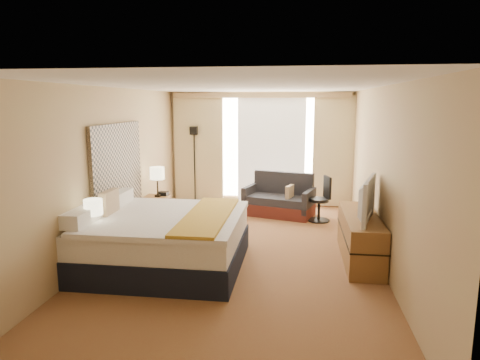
# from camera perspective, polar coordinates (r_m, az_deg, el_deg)

# --- Properties ---
(floor) EXTENTS (4.20, 7.00, 0.02)m
(floor) POSITION_cam_1_polar(r_m,az_deg,el_deg) (6.88, 0.05, -9.79)
(floor) COLOR maroon
(floor) RESTS_ON ground
(ceiling) EXTENTS (4.20, 7.00, 0.02)m
(ceiling) POSITION_cam_1_polar(r_m,az_deg,el_deg) (6.46, 0.06, 12.41)
(ceiling) COLOR silver
(ceiling) RESTS_ON wall_back
(wall_back) EXTENTS (4.20, 0.02, 2.60)m
(wall_back) POSITION_cam_1_polar(r_m,az_deg,el_deg) (9.99, 2.77, 4.20)
(wall_back) COLOR tan
(wall_back) RESTS_ON ground
(wall_front) EXTENTS (4.20, 0.02, 2.60)m
(wall_front) POSITION_cam_1_polar(r_m,az_deg,el_deg) (3.21, -8.53, -9.20)
(wall_front) COLOR tan
(wall_front) RESTS_ON ground
(wall_left) EXTENTS (0.02, 7.00, 2.60)m
(wall_left) POSITION_cam_1_polar(r_m,az_deg,el_deg) (7.13, -16.91, 1.29)
(wall_left) COLOR tan
(wall_left) RESTS_ON ground
(wall_right) EXTENTS (0.02, 7.00, 2.60)m
(wall_right) POSITION_cam_1_polar(r_m,az_deg,el_deg) (6.60, 18.43, 0.51)
(wall_right) COLOR tan
(wall_right) RESTS_ON ground
(headboard) EXTENTS (0.06, 1.85, 1.50)m
(headboard) POSITION_cam_1_polar(r_m,az_deg,el_deg) (7.30, -15.96, 1.38)
(headboard) COLOR black
(headboard) RESTS_ON wall_left
(nightstand_left) EXTENTS (0.45, 0.52, 0.55)m
(nightstand_left) POSITION_cam_1_polar(r_m,az_deg,el_deg) (6.36, -18.47, -9.41)
(nightstand_left) COLOR brown
(nightstand_left) RESTS_ON floor
(nightstand_right) EXTENTS (0.45, 0.52, 0.55)m
(nightstand_right) POSITION_cam_1_polar(r_m,az_deg,el_deg) (8.57, -11.12, -3.98)
(nightstand_right) COLOR brown
(nightstand_right) RESTS_ON floor
(media_dresser) EXTENTS (0.50, 1.80, 0.70)m
(media_dresser) POSITION_cam_1_polar(r_m,az_deg,el_deg) (6.78, 15.71, -7.37)
(media_dresser) COLOR brown
(media_dresser) RESTS_ON floor
(window) EXTENTS (2.30, 0.02, 2.30)m
(window) POSITION_cam_1_polar(r_m,az_deg,el_deg) (9.94, 4.20, 4.27)
(window) COLOR white
(window) RESTS_ON wall_back
(curtains) EXTENTS (4.12, 0.19, 2.56)m
(curtains) POSITION_cam_1_polar(r_m,az_deg,el_deg) (9.87, 2.70, 4.76)
(curtains) COLOR beige
(curtains) RESTS_ON floor
(bed) EXTENTS (2.27, 2.08, 1.10)m
(bed) POSITION_cam_1_polar(r_m,az_deg,el_deg) (6.37, -10.35, -7.77)
(bed) COLOR black
(bed) RESTS_ON floor
(loveseat) EXTENTS (1.57, 1.13, 0.89)m
(loveseat) POSITION_cam_1_polar(r_m,az_deg,el_deg) (9.13, 5.29, -2.83)
(loveseat) COLOR #4F1D16
(loveseat) RESTS_ON floor
(floor_lamp) EXTENTS (0.23, 0.23, 1.81)m
(floor_lamp) POSITION_cam_1_polar(r_m,az_deg,el_deg) (10.05, -6.12, 4.09)
(floor_lamp) COLOR black
(floor_lamp) RESTS_ON floor
(desk_chair) EXTENTS (0.45, 0.44, 0.91)m
(desk_chair) POSITION_cam_1_polar(r_m,az_deg,el_deg) (8.75, 10.81, -2.80)
(desk_chair) COLOR black
(desk_chair) RESTS_ON floor
(lamp_left) EXTENTS (0.25, 0.25, 0.53)m
(lamp_left) POSITION_cam_1_polar(r_m,az_deg,el_deg) (6.13, -18.98, -3.54)
(lamp_left) COLOR black
(lamp_left) RESTS_ON nightstand_left
(lamp_right) EXTENTS (0.28, 0.28, 0.58)m
(lamp_right) POSITION_cam_1_polar(r_m,az_deg,el_deg) (8.41, -10.99, 0.81)
(lamp_right) COLOR black
(lamp_right) RESTS_ON nightstand_right
(tissue_box) EXTENTS (0.15, 0.15, 0.11)m
(tissue_box) POSITION_cam_1_polar(r_m,az_deg,el_deg) (6.22, -17.63, -6.61)
(tissue_box) COLOR #87B8D2
(tissue_box) RESTS_ON nightstand_left
(telephone) EXTENTS (0.20, 0.16, 0.07)m
(telephone) POSITION_cam_1_polar(r_m,az_deg,el_deg) (8.59, -10.19, -1.78)
(telephone) COLOR black
(telephone) RESTS_ON nightstand_right
(television) EXTENTS (0.41, 1.06, 0.61)m
(television) POSITION_cam_1_polar(r_m,az_deg,el_deg) (6.36, 15.85, -2.42)
(television) COLOR black
(television) RESTS_ON media_dresser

